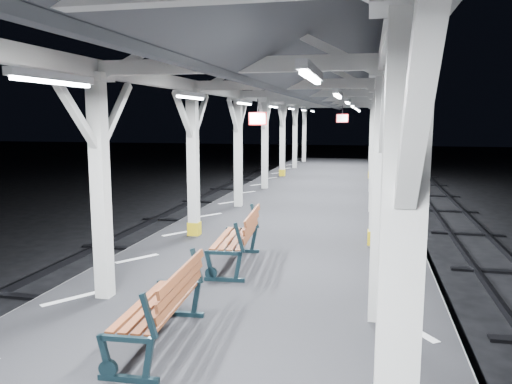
% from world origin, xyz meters
% --- Properties ---
extents(ground, '(120.00, 120.00, 0.00)m').
position_xyz_m(ground, '(0.00, 0.00, 0.00)').
color(ground, black).
rests_on(ground, ground).
extents(platform, '(6.00, 50.00, 1.00)m').
position_xyz_m(platform, '(0.00, 0.00, 0.50)').
color(platform, black).
rests_on(platform, ground).
extents(hazard_stripes_left, '(1.00, 48.00, 0.01)m').
position_xyz_m(hazard_stripes_left, '(-2.45, 0.00, 1.00)').
color(hazard_stripes_left, silver).
rests_on(hazard_stripes_left, platform).
extents(hazard_stripes_right, '(1.00, 48.00, 0.01)m').
position_xyz_m(hazard_stripes_right, '(2.45, 0.00, 1.00)').
color(hazard_stripes_right, silver).
rests_on(hazard_stripes_right, platform).
extents(track_left, '(2.20, 60.00, 0.16)m').
position_xyz_m(track_left, '(-5.00, 0.00, 0.08)').
color(track_left, '#2D2D33').
rests_on(track_left, ground).
extents(canopy, '(5.40, 49.00, 4.65)m').
position_xyz_m(canopy, '(0.00, -0.02, 4.56)').
color(canopy, beige).
rests_on(canopy, platform).
extents(bench_near, '(0.78, 1.84, 0.98)m').
position_xyz_m(bench_near, '(-0.45, -3.33, 1.52)').
color(bench_near, '#14282F').
rests_on(bench_near, platform).
extents(bench_mid, '(0.85, 1.93, 1.02)m').
position_xyz_m(bench_mid, '(-0.40, -0.02, 1.54)').
color(bench_mid, '#14282F').
rests_on(bench_mid, platform).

